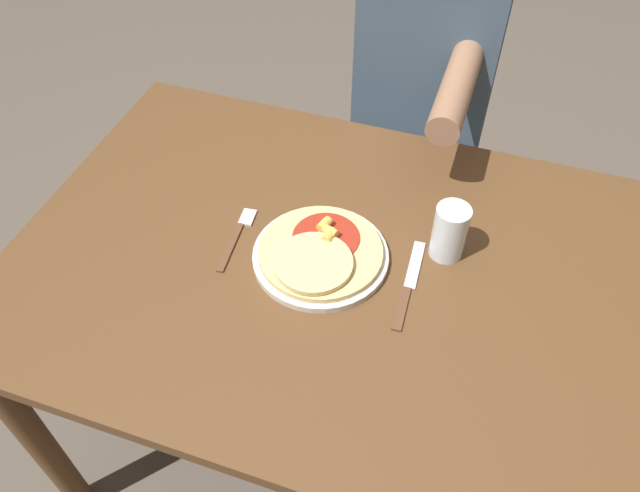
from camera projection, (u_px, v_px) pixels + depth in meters
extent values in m
plane|color=brown|center=(332.00, 438.00, 1.78)|extent=(8.00, 8.00, 0.00)
cube|color=brown|center=(337.00, 268.00, 1.22)|extent=(1.27, 0.88, 0.03)
cylinder|color=brown|center=(36.00, 439.00, 1.39)|extent=(0.06, 0.06, 0.74)
cylinder|color=brown|center=(190.00, 212.00, 1.87)|extent=(0.06, 0.06, 0.74)
cylinder|color=brown|center=(589.00, 312.00, 1.62)|extent=(0.06, 0.06, 0.74)
cylinder|color=beige|center=(320.00, 257.00, 1.21)|extent=(0.26, 0.26, 0.01)
cylinder|color=#DBBC7A|center=(320.00, 253.00, 1.20)|extent=(0.24, 0.24, 0.01)
cylinder|color=#9E2819|center=(326.00, 237.00, 1.22)|extent=(0.13, 0.13, 0.00)
cylinder|color=#E8C881|center=(313.00, 263.00, 1.16)|extent=(0.15, 0.15, 0.01)
cylinder|color=gold|center=(329.00, 236.00, 1.20)|extent=(0.02, 0.03, 0.02)
cylinder|color=gold|center=(324.00, 225.00, 1.22)|extent=(0.03, 0.03, 0.02)
cylinder|color=gold|center=(330.00, 232.00, 1.21)|extent=(0.03, 0.03, 0.02)
cube|color=brown|center=(230.00, 247.00, 1.23)|extent=(0.03, 0.13, 0.00)
cube|color=silver|center=(248.00, 217.00, 1.29)|extent=(0.03, 0.05, 0.00)
cube|color=brown|center=(401.00, 308.00, 1.13)|extent=(0.02, 0.10, 0.00)
cube|color=silver|center=(415.00, 265.00, 1.20)|extent=(0.03, 0.12, 0.00)
cylinder|color=silver|center=(450.00, 232.00, 1.18)|extent=(0.07, 0.07, 0.12)
cylinder|color=#2D2D38|center=(382.00, 216.00, 2.02)|extent=(0.11, 0.11, 0.51)
cylinder|color=#2D2D38|center=(428.00, 227.00, 1.99)|extent=(0.11, 0.11, 0.51)
cube|color=#3D5166|center=(427.00, 75.00, 1.60)|extent=(0.34, 0.22, 0.57)
cylinder|color=#8E664C|center=(456.00, 91.00, 1.31)|extent=(0.07, 0.30, 0.07)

